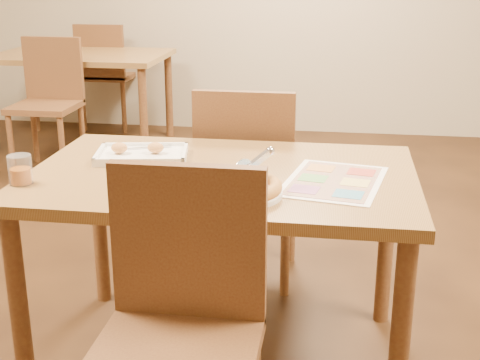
# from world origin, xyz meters

# --- Properties ---
(dining_table) EXTENTS (1.30, 0.85, 0.72)m
(dining_table) POSITION_xyz_m (0.00, 0.00, 0.63)
(dining_table) COLOR olive
(dining_table) RESTS_ON ground
(chair_near) EXTENTS (0.42, 0.42, 0.47)m
(chair_near) POSITION_xyz_m (0.00, -0.60, 0.57)
(chair_near) COLOR brown
(chair_near) RESTS_ON ground
(chair_far) EXTENTS (0.42, 0.42, 0.47)m
(chair_far) POSITION_xyz_m (-0.00, 0.60, 0.57)
(chair_far) COLOR brown
(chair_far) RESTS_ON ground
(bg_table) EXTENTS (1.30, 0.85, 0.72)m
(bg_table) POSITION_xyz_m (-1.60, 2.80, 0.63)
(bg_table) COLOR olive
(bg_table) RESTS_ON ground
(bg_chair_near) EXTENTS (0.42, 0.42, 0.47)m
(bg_chair_near) POSITION_xyz_m (-1.60, 2.20, 0.57)
(bg_chair_near) COLOR brown
(bg_chair_near) RESTS_ON ground
(bg_chair_far) EXTENTS (0.42, 0.42, 0.47)m
(bg_chair_far) POSITION_xyz_m (-1.60, 3.30, 0.57)
(bg_chair_far) COLOR brown
(bg_chair_far) RESTS_ON ground
(plate) EXTENTS (0.32, 0.32, 0.01)m
(plate) POSITION_xyz_m (0.10, -0.23, 0.73)
(plate) COLOR silver
(plate) RESTS_ON dining_table
(pizza) EXTENTS (0.27, 0.27, 0.04)m
(pizza) POSITION_xyz_m (0.09, -0.22, 0.75)
(pizza) COLOR #C28842
(pizza) RESTS_ON plate
(pizza_cutter) EXTENTS (0.11, 0.13, 0.09)m
(pizza_cutter) POSITION_xyz_m (0.13, -0.19, 0.81)
(pizza_cutter) COLOR silver
(pizza_cutter) RESTS_ON pizza
(appetizer_tray) EXTENTS (0.35, 0.27, 0.06)m
(appetizer_tray) POSITION_xyz_m (-0.32, 0.12, 0.73)
(appetizer_tray) COLOR white
(appetizer_tray) RESTS_ON dining_table
(glass_tumbler) EXTENTS (0.08, 0.08, 0.09)m
(glass_tumbler) POSITION_xyz_m (-0.61, -0.22, 0.76)
(glass_tumbler) COLOR #8F440B
(glass_tumbler) RESTS_ON dining_table
(menu) EXTENTS (0.37, 0.46, 0.00)m
(menu) POSITION_xyz_m (0.38, -0.05, 0.72)
(menu) COLOR white
(menu) RESTS_ON dining_table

